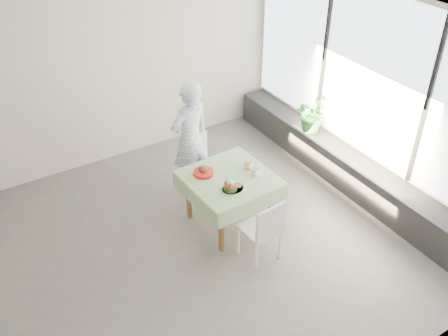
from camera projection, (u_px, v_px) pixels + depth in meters
floor at (176, 254)px, 6.15m from camera, size 6.00×6.00×0.00m
ceiling at (159, 33)px, 4.56m from camera, size 6.00×6.00×0.00m
wall_back at (90, 77)px, 7.10m from camera, size 6.00×0.02×2.80m
wall_front at (324, 323)px, 3.61m from camera, size 6.00×0.02×2.80m
wall_right at (370, 94)px, 6.66m from camera, size 0.02×5.00×2.80m
window_pane at (372, 77)px, 6.50m from camera, size 0.01×4.80×2.18m
window_ledge at (347, 169)px, 7.23m from camera, size 0.40×4.80×0.50m
cafe_table at (229, 195)px, 6.39m from camera, size 1.08×1.08×0.74m
chair_far at (200, 176)px, 7.06m from camera, size 0.43×0.43×0.86m
chair_near at (260, 240)px, 5.97m from camera, size 0.44×0.44×0.88m
diner at (190, 139)px, 6.80m from camera, size 0.67×0.50×1.67m
main_dish at (232, 187)px, 5.98m from camera, size 0.29×0.29×0.15m
juice_cup_orange at (248, 165)px, 6.34m from camera, size 0.10×0.10×0.28m
juice_cup_lemonade at (254, 172)px, 6.22m from camera, size 0.09×0.09×0.24m
second_dish at (204, 172)px, 6.26m from camera, size 0.26×0.26×0.12m
potted_plant at (311, 114)px, 7.50m from camera, size 0.68×0.67×0.57m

